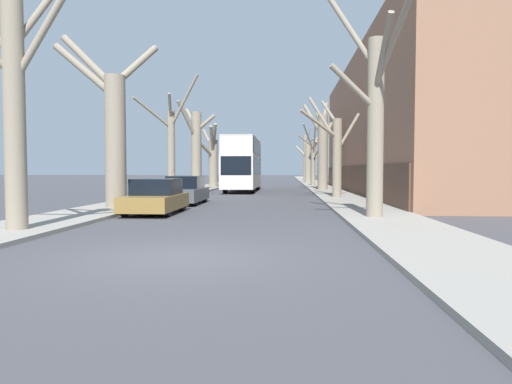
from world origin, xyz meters
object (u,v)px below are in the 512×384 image
Objects in this scene: street_tree_left_0 at (12,87)px; street_tree_right_3 at (313,159)px; street_tree_left_3 at (196,147)px; street_tree_left_1 at (113,130)px; parked_car_1 at (185,191)px; street_tree_left_4 at (212,158)px; street_tree_left_2 at (171,145)px; street_tree_right_5 at (305,156)px; street_tree_right_0 at (374,116)px; parked_car_0 at (156,197)px; street_tree_right_4 at (309,160)px; double_decker_bus at (243,162)px; street_tree_right_2 at (322,148)px; street_tree_right_1 at (335,150)px.

street_tree_right_3 is (10.25, 37.62, -1.05)m from street_tree_left_0.
street_tree_right_3 is (10.27, 12.55, -0.66)m from street_tree_left_3.
street_tree_left_1 is 1.85× the size of parked_car_1.
parked_car_1 is at bearing -84.45° from street_tree_left_4.
street_tree_right_5 is at bearing 77.30° from street_tree_left_2.
street_tree_right_0 is (10.42, -21.02, 0.01)m from street_tree_left_3.
street_tree_right_3 is 1.64× the size of parked_car_0.
street_tree_left_3 is at bearing -106.25° from street_tree_right_5.
parked_car_1 is at bearing 139.04° from street_tree_right_0.
street_tree_left_2 is at bearing 130.46° from street_tree_right_0.
parked_car_1 is (2.07, -21.29, -2.21)m from street_tree_left_4.
double_decker_bus is (-6.47, -23.65, -0.69)m from street_tree_right_4.
parked_car_0 is at bearing -94.92° from double_decker_bus.
street_tree_right_3 reaches higher than street_tree_left_4.
street_tree_right_5 is 36.29m from double_decker_bus.
street_tree_left_2 reaches higher than street_tree_left_3.
street_tree_left_0 reaches higher than street_tree_right_2.
street_tree_right_3 reaches higher than street_tree_right_1.
street_tree_left_3 is 25.78m from street_tree_right_4.
street_tree_left_3 reaches higher than parked_car_1.
street_tree_left_4 is 0.97× the size of street_tree_right_1.
street_tree_left_3 is (0.13, 17.52, 0.10)m from street_tree_left_1.
street_tree_right_0 is at bearing -40.96° from parked_car_1.
street_tree_right_1 is 9.81m from parked_car_1.
street_tree_left_2 is at bearing -178.91° from street_tree_right_1.
street_tree_right_0 is at bearing -89.94° from street_tree_right_2.
street_tree_left_3 reaches higher than street_tree_left_4.
street_tree_right_1 is 0.63× the size of double_decker_bus.
street_tree_right_0 is at bearing -12.76° from parked_car_0.
street_tree_right_0 is 1.23× the size of street_tree_right_3.
street_tree_right_2 reaches higher than street_tree_right_1.
street_tree_right_1 is at bearing -89.74° from street_tree_right_3.
street_tree_left_4 is 0.61× the size of double_decker_bus.
street_tree_right_2 is (10.39, 26.62, -0.40)m from street_tree_left_0.
street_tree_right_2 reaches higher than street_tree_left_4.
street_tree_left_1 reaches higher than street_tree_left_2.
street_tree_left_2 is at bearing -114.68° from street_tree_right_3.
street_tree_left_3 is 14.37m from parked_car_1.
double_decker_bus is 2.42× the size of parked_car_1.
street_tree_right_1 is at bearing 57.28° from street_tree_left_0.
street_tree_right_5 is (0.06, 12.01, 0.81)m from street_tree_right_4.
street_tree_right_5 reaches higher than parked_car_0.
street_tree_left_4 is at bearing 122.01° from street_tree_right_1.
street_tree_right_5 is 2.02× the size of parked_car_1.
street_tree_left_1 is at bearing -102.85° from double_decker_bus.
street_tree_left_4 is at bearing 116.55° from double_decker_bus.
street_tree_right_0 is 56.65m from street_tree_right_5.
street_tree_right_2 is (10.10, 10.70, 0.32)m from street_tree_left_2.
street_tree_right_2 is 1.03× the size of street_tree_right_4.
street_tree_right_1 reaches higher than parked_car_0.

